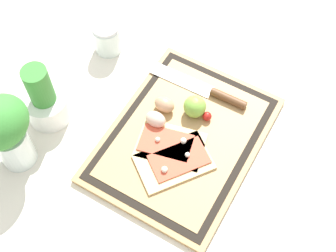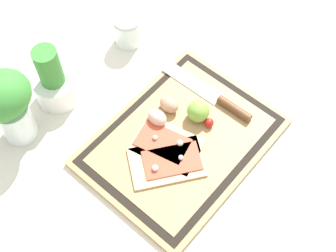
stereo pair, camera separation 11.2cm
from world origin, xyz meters
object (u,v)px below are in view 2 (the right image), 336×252
Objects in this scene: lime at (198,111)px; sauce_jar at (128,32)px; pizza_slice_far at (166,144)px; egg_pink at (158,117)px; knife at (220,100)px; pizza_slice_near at (168,162)px; egg_brown at (169,104)px; cherry_tomato_red at (209,123)px; herb_glass at (7,104)px; herb_pot at (54,82)px.

sauce_jar is (0.08, 0.32, -0.01)m from lime.
pizza_slice_far is 3.45× the size of egg_pink.
knife is at bearing -29.51° from egg_pink.
pizza_slice_near is 0.42m from sauce_jar.
egg_brown is at bearing -113.69° from sauce_jar.
sauce_jar is (0.01, 0.34, 0.01)m from knife.
egg_pink is 0.94× the size of lime.
lime is at bearing 10.32° from pizza_slice_near.
herb_glass reaches higher than cherry_tomato_red.
egg_brown is 0.05m from egg_pink.
egg_brown is 0.94× the size of lime.
pizza_slice_near is 0.36m from herb_pot.
knife is at bearing -40.20° from herb_glass.
egg_pink is at bearing -176.62° from egg_brown.
herb_glass is at bearing 134.52° from egg_pink.
pizza_slice_near and pizza_slice_far have the same top height.
pizza_slice_far is 1.00× the size of herb_pot.
knife is 0.18m from egg_pink.
herb_glass is at bearing 116.31° from pizza_slice_near.
herb_pot is at bearing 178.18° from sauce_jar.
sauce_jar is at bearing 77.24° from cherry_tomato_red.
herb_glass is at bearing 135.15° from lime.
sauce_jar is (0.20, 0.31, 0.02)m from pizza_slice_far.
lime reaches higher than knife.
egg_pink is 2.26× the size of cherry_tomato_red.
herb_glass is (-0.17, 0.35, 0.11)m from pizza_slice_near.
herb_pot reaches higher than egg_brown.
knife is at bearing -90.87° from sauce_jar.
pizza_slice_near is 0.05m from pizza_slice_far.
pizza_slice_near is at bearing -169.68° from lime.
herb_glass is (-0.21, 0.31, 0.11)m from pizza_slice_far.
egg_pink is 0.24× the size of herb_glass.
pizza_slice_far is at bearing 158.81° from cherry_tomato_red.
herb_pot is (-0.26, 0.35, 0.04)m from knife.
egg_brown reaches higher than cherry_tomato_red.
pizza_slice_near is 3.88× the size of egg_pink.
cherry_tomato_red is (-0.00, -0.04, -0.02)m from lime.
sauce_jar is at bearing 58.05° from egg_pink.
cherry_tomato_red is at bearing -63.39° from herb_pot.
pizza_slice_near is 0.15m from cherry_tomato_red.
egg_pink is 0.58× the size of sauce_jar.
sauce_jar reaches higher than cherry_tomato_red.
pizza_slice_far and cherry_tomato_red have the same top height.
lime is at bearing -104.08° from sauce_jar.
egg_brown is 0.08m from lime.
cherry_tomato_red is at bearing -164.41° from knife.
egg_brown is at bearing -40.10° from herb_glass.
pizza_slice_near is at bearing -140.49° from egg_brown.
pizza_slice_far reaches higher than knife.
egg_brown is (-0.10, 0.09, 0.01)m from knife.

